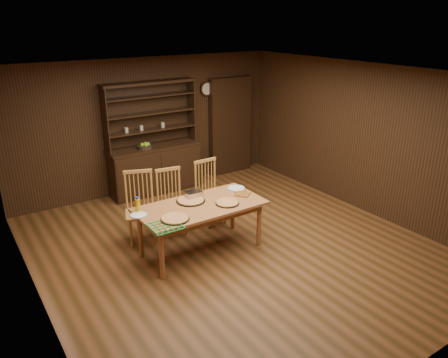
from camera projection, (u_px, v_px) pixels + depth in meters
floor at (234, 247)px, 6.67m from camera, size 6.00×6.00×0.00m
room_shell at (235, 148)px, 6.12m from camera, size 6.00×6.00×6.00m
china_hutch at (155, 163)px, 8.61m from camera, size 1.84×0.52×2.17m
doorway at (230, 126)px, 9.55m from camera, size 1.00×0.18×2.10m
wall_clock at (207, 89)px, 9.01m from camera, size 0.30×0.05×0.30m
dining_table at (201, 210)px, 6.35m from camera, size 1.85×0.93×0.75m
chair_left at (140, 204)px, 6.73m from camera, size 0.58×0.57×1.12m
chair_center at (171, 199)px, 7.02m from camera, size 0.49×0.47×1.05m
chair_right at (209, 190)px, 7.34m from camera, size 0.46×0.44×1.09m
pizza_left at (175, 218)px, 5.87m from camera, size 0.39×0.39×0.04m
pizza_right at (227, 203)px, 6.36m from camera, size 0.35×0.35×0.04m
pizza_center at (191, 200)px, 6.44m from camera, size 0.43×0.43×0.04m
cooling_rack at (165, 226)px, 5.68m from camera, size 0.44×0.44×0.02m
plate_left at (139, 215)px, 5.99m from camera, size 0.24×0.24×0.02m
plate_right at (236, 188)px, 6.91m from camera, size 0.28×0.28×0.02m
foil_dish at (194, 194)px, 6.57m from camera, size 0.25×0.18×0.10m
juice_bottle at (138, 205)px, 6.07m from camera, size 0.07×0.07×0.23m
pot_holder_a at (243, 194)px, 6.68m from camera, size 0.29×0.29×0.02m
pot_holder_b at (241, 193)px, 6.74m from camera, size 0.24×0.24×0.01m
fruit_bowl at (145, 146)px, 8.31m from camera, size 0.29×0.29×0.12m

